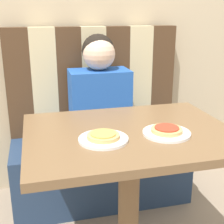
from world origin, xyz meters
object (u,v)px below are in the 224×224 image
object	(u,v)px
plate_left	(103,139)
pizza_right	(167,130)
person	(99,91)
pizza_left	(103,136)
plate_right	(167,133)

from	to	relation	value
plate_left	pizza_right	bearing A→B (deg)	0.00
plate_left	person	bearing A→B (deg)	79.35
pizza_left	plate_left	bearing A→B (deg)	-90.00
person	plate_left	size ratio (longest dim) A/B	3.36
pizza_left	pizza_right	xyz separation A→B (m)	(0.28, 0.00, 0.00)
person	plate_right	size ratio (longest dim) A/B	3.36
person	plate_right	distance (m)	0.75
plate_left	pizza_right	distance (m)	0.28
plate_right	pizza_right	distance (m)	0.02
person	pizza_right	bearing A→B (deg)	-79.35
plate_left	plate_right	bearing A→B (deg)	0.00
person	pizza_right	size ratio (longest dim) A/B	5.13
person	pizza_left	world-z (taller)	person
plate_left	plate_right	size ratio (longest dim) A/B	1.00
plate_left	pizza_left	distance (m)	0.02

